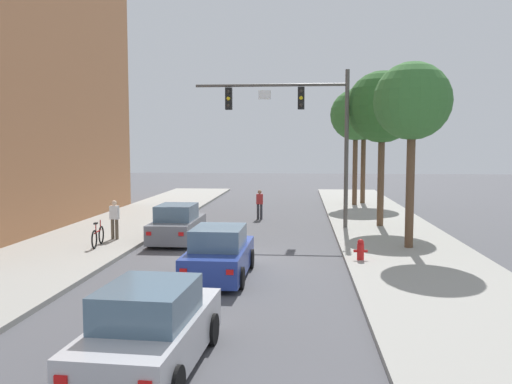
{
  "coord_description": "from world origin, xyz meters",
  "views": [
    {
      "loc": [
        2.45,
        -18.15,
        4.07
      ],
      "look_at": [
        0.44,
        5.54,
        2.0
      ],
      "focal_mm": 37.35,
      "sensor_mm": 36.0,
      "label": 1
    }
  ],
  "objects_px": {
    "car_third_silver": "(151,330)",
    "pedestrian_crossing_road": "(260,203)",
    "car_lead_grey": "(177,225)",
    "street_tree_third": "(356,115)",
    "traffic_signal_mast": "(302,118)",
    "street_tree_nearest": "(412,102)",
    "fire_hydrant": "(361,250)",
    "street_tree_second": "(382,108)",
    "bicycle_leaning": "(98,236)",
    "pedestrian_sidewalk_left_walker": "(114,218)",
    "street_tree_farthest": "(364,113)",
    "car_following_blue": "(219,255)"
  },
  "relations": [
    {
      "from": "pedestrian_sidewalk_left_walker",
      "to": "street_tree_third",
      "type": "bearing_deg",
      "value": 51.2
    },
    {
      "from": "fire_hydrant",
      "to": "street_tree_second",
      "type": "distance_m",
      "value": 9.86
    },
    {
      "from": "car_lead_grey",
      "to": "car_third_silver",
      "type": "bearing_deg",
      "value": -78.87
    },
    {
      "from": "car_following_blue",
      "to": "bicycle_leaning",
      "type": "bearing_deg",
      "value": 144.01
    },
    {
      "from": "car_following_blue",
      "to": "street_tree_nearest",
      "type": "height_order",
      "value": "street_tree_nearest"
    },
    {
      "from": "pedestrian_crossing_road",
      "to": "street_tree_nearest",
      "type": "xyz_separation_m",
      "value": [
        6.45,
        -8.43,
        4.79
      ]
    },
    {
      "from": "traffic_signal_mast",
      "to": "car_third_silver",
      "type": "height_order",
      "value": "traffic_signal_mast"
    },
    {
      "from": "street_tree_second",
      "to": "street_tree_farthest",
      "type": "height_order",
      "value": "street_tree_farthest"
    },
    {
      "from": "street_tree_nearest",
      "to": "street_tree_third",
      "type": "bearing_deg",
      "value": 92.35
    },
    {
      "from": "pedestrian_crossing_road",
      "to": "traffic_signal_mast",
      "type": "bearing_deg",
      "value": -56.48
    },
    {
      "from": "traffic_signal_mast",
      "to": "street_tree_nearest",
      "type": "height_order",
      "value": "traffic_signal_mast"
    },
    {
      "from": "street_tree_nearest",
      "to": "street_tree_farthest",
      "type": "distance_m",
      "value": 16.04
    },
    {
      "from": "car_lead_grey",
      "to": "fire_hydrant",
      "type": "height_order",
      "value": "car_lead_grey"
    },
    {
      "from": "street_tree_farthest",
      "to": "traffic_signal_mast",
      "type": "bearing_deg",
      "value": -110.62
    },
    {
      "from": "street_tree_third",
      "to": "street_tree_farthest",
      "type": "xyz_separation_m",
      "value": [
        0.66,
        1.12,
        0.19
      ]
    },
    {
      "from": "traffic_signal_mast",
      "to": "street_tree_second",
      "type": "distance_m",
      "value": 3.94
    },
    {
      "from": "pedestrian_crossing_road",
      "to": "street_tree_third",
      "type": "height_order",
      "value": "street_tree_third"
    },
    {
      "from": "car_following_blue",
      "to": "pedestrian_sidewalk_left_walker",
      "type": "distance_m",
      "value": 7.65
    },
    {
      "from": "traffic_signal_mast",
      "to": "pedestrian_crossing_road",
      "type": "height_order",
      "value": "traffic_signal_mast"
    },
    {
      "from": "car_third_silver",
      "to": "pedestrian_crossing_road",
      "type": "xyz_separation_m",
      "value": [
        0.43,
        19.95,
        0.19
      ]
    },
    {
      "from": "car_lead_grey",
      "to": "street_tree_second",
      "type": "xyz_separation_m",
      "value": [
        9.11,
        4.35,
        5.18
      ]
    },
    {
      "from": "pedestrian_crossing_road",
      "to": "street_tree_second",
      "type": "distance_m",
      "value": 8.42
    },
    {
      "from": "car_lead_grey",
      "to": "car_third_silver",
      "type": "xyz_separation_m",
      "value": [
        2.52,
        -12.79,
        0.0
      ]
    },
    {
      "from": "fire_hydrant",
      "to": "street_tree_nearest",
      "type": "relative_size",
      "value": 0.1
    },
    {
      "from": "car_third_silver",
      "to": "street_tree_second",
      "type": "height_order",
      "value": "street_tree_second"
    },
    {
      "from": "car_lead_grey",
      "to": "pedestrian_crossing_road",
      "type": "relative_size",
      "value": 2.59
    },
    {
      "from": "car_third_silver",
      "to": "pedestrian_sidewalk_left_walker",
      "type": "xyz_separation_m",
      "value": [
        -5.09,
        12.32,
        0.34
      ]
    },
    {
      "from": "fire_hydrant",
      "to": "street_tree_second",
      "type": "height_order",
      "value": "street_tree_second"
    },
    {
      "from": "traffic_signal_mast",
      "to": "pedestrian_crossing_road",
      "type": "bearing_deg",
      "value": 123.52
    },
    {
      "from": "fire_hydrant",
      "to": "street_tree_nearest",
      "type": "xyz_separation_m",
      "value": [
        2.11,
        2.44,
        5.19
      ]
    },
    {
      "from": "pedestrian_crossing_road",
      "to": "street_tree_nearest",
      "type": "relative_size",
      "value": 0.23
    },
    {
      "from": "traffic_signal_mast",
      "to": "street_tree_second",
      "type": "xyz_separation_m",
      "value": [
        3.84,
        0.68,
        0.53
      ]
    },
    {
      "from": "pedestrian_crossing_road",
      "to": "bicycle_leaning",
      "type": "distance_m",
      "value": 10.81
    },
    {
      "from": "street_tree_third",
      "to": "car_following_blue",
      "type": "bearing_deg",
      "value": -107.15
    },
    {
      "from": "traffic_signal_mast",
      "to": "pedestrian_sidewalk_left_walker",
      "type": "height_order",
      "value": "traffic_signal_mast"
    },
    {
      "from": "pedestrian_sidewalk_left_walker",
      "to": "pedestrian_crossing_road",
      "type": "distance_m",
      "value": 9.42
    },
    {
      "from": "fire_hydrant",
      "to": "street_tree_second",
      "type": "xyz_separation_m",
      "value": [
        1.83,
        8.04,
        5.4
      ]
    },
    {
      "from": "bicycle_leaning",
      "to": "street_tree_third",
      "type": "bearing_deg",
      "value": 53.87
    },
    {
      "from": "pedestrian_crossing_road",
      "to": "street_tree_third",
      "type": "relative_size",
      "value": 0.22
    },
    {
      "from": "pedestrian_sidewalk_left_walker",
      "to": "street_tree_third",
      "type": "relative_size",
      "value": 0.22
    },
    {
      "from": "car_lead_grey",
      "to": "street_tree_nearest",
      "type": "xyz_separation_m",
      "value": [
        9.39,
        -1.26,
        4.98
      ]
    },
    {
      "from": "street_tree_nearest",
      "to": "street_tree_second",
      "type": "relative_size",
      "value": 0.94
    },
    {
      "from": "street_tree_third",
      "to": "traffic_signal_mast",
      "type": "bearing_deg",
      "value": -109.41
    },
    {
      "from": "traffic_signal_mast",
      "to": "pedestrian_crossing_road",
      "type": "distance_m",
      "value": 6.13
    },
    {
      "from": "car_third_silver",
      "to": "pedestrian_crossing_road",
      "type": "height_order",
      "value": "pedestrian_crossing_road"
    },
    {
      "from": "car_following_blue",
      "to": "street_tree_second",
      "type": "relative_size",
      "value": 0.57
    },
    {
      "from": "street_tree_farthest",
      "to": "car_third_silver",
      "type": "bearing_deg",
      "value": -104.1
    },
    {
      "from": "car_following_blue",
      "to": "street_tree_nearest",
      "type": "bearing_deg",
      "value": 35.26
    },
    {
      "from": "car_lead_grey",
      "to": "street_tree_third",
      "type": "bearing_deg",
      "value": 57.26
    },
    {
      "from": "traffic_signal_mast",
      "to": "street_tree_farthest",
      "type": "distance_m",
      "value": 11.89
    }
  ]
}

